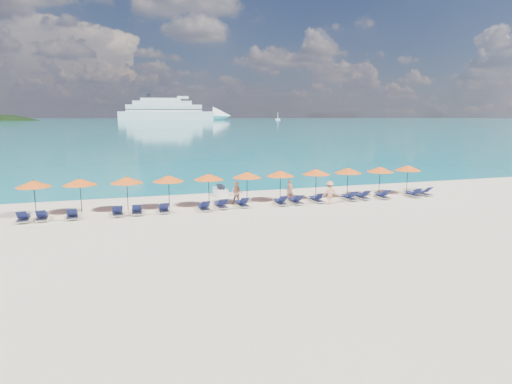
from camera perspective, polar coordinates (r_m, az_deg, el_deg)
name	(u,v)px	position (r m, az deg, el deg)	size (l,w,h in m)	color
ground	(271,221)	(25.27, 2.02, -3.83)	(1400.00, 1400.00, 0.00)	beige
sea	(128,120)	(683.22, -16.74, 9.23)	(1600.00, 1300.00, 0.01)	#1FA9B2
headland_small	(0,150)	(601.57, -30.92, 4.81)	(162.00, 126.00, 85.50)	black
cruise_ship	(177,112)	(598.39, -10.55, 10.45)	(151.52, 48.07, 41.66)	white
sailboat_near	(278,120)	(561.67, 2.95, 9.63)	(5.43, 1.81, 9.96)	white
sailboat_far	(278,119)	(660.13, 2.91, 9.72)	(6.41, 2.14, 11.75)	white
jetski	(221,191)	(33.39, -4.76, 0.14)	(0.81, 2.14, 0.76)	white
beachgoer_a	(290,191)	(30.86, 4.57, 0.17)	(0.56, 0.37, 1.54)	tan
beachgoer_b	(237,193)	(29.67, -2.55, -0.13)	(0.79, 0.45, 1.62)	tan
beachgoer_c	(330,193)	(30.11, 9.79, -0.09)	(1.06, 0.49, 1.65)	tan
umbrella_0	(33,184)	(29.30, -27.54, 0.98)	(2.10, 2.10, 2.28)	black
umbrella_1	(80,182)	(28.93, -22.45, 1.26)	(2.10, 2.10, 2.28)	black
umbrella_2	(127,180)	(28.75, -16.87, 1.55)	(2.10, 2.10, 2.28)	black
umbrella_3	(168,178)	(28.76, -11.59, 1.78)	(2.10, 2.10, 2.28)	black
umbrella_4	(209,177)	(29.15, -6.34, 2.04)	(2.10, 2.10, 2.28)	black
umbrella_5	(247,175)	(29.94, -1.21, 2.31)	(2.10, 2.10, 2.28)	black
umbrella_6	(280,173)	(30.73, 3.27, 2.50)	(2.10, 2.10, 2.28)	black
umbrella_7	(316,172)	(31.89, 8.04, 2.69)	(2.10, 2.10, 2.28)	black
umbrella_8	(348,170)	(33.05, 12.17, 2.83)	(2.10, 2.10, 2.28)	black
umbrella_9	(380,169)	(34.31, 16.22, 2.91)	(2.10, 2.10, 2.28)	black
umbrella_10	(408,168)	(35.98, 19.60, 3.05)	(2.10, 2.10, 2.28)	black
lounger_0	(23,218)	(28.42, -28.60, -3.02)	(0.74, 1.74, 0.66)	silver
lounger_1	(42,216)	(28.24, -26.64, -2.93)	(0.78, 1.75, 0.66)	silver
lounger_2	(72,215)	(27.97, -23.30, -2.80)	(0.76, 1.75, 0.66)	silver
lounger_3	(117,212)	(27.85, -17.99, -2.51)	(0.73, 1.74, 0.66)	silver
lounger_4	(137,210)	(27.86, -15.60, -2.38)	(0.65, 1.71, 0.66)	silver
lounger_5	(164,209)	(27.93, -12.20, -2.20)	(0.62, 1.70, 0.66)	silver
lounger_6	(204,207)	(28.10, -6.98, -1.97)	(0.67, 1.72, 0.66)	silver
lounger_7	(221,205)	(28.65, -4.70, -1.70)	(0.73, 1.74, 0.66)	silver
lounger_8	(242,203)	(29.01, -1.89, -1.52)	(0.70, 1.73, 0.66)	silver
lounger_9	(281,202)	(29.64, 3.29, -1.28)	(0.71, 1.73, 0.66)	silver
lounger_10	(296,201)	(30.04, 5.32, -1.15)	(0.65, 1.71, 0.66)	silver
lounger_11	(316,199)	(30.83, 8.05, -0.92)	(0.66, 1.71, 0.66)	silver
lounger_12	(349,197)	(31.99, 12.31, -0.65)	(0.63, 1.70, 0.66)	silver
lounger_13	(362,196)	(32.62, 13.94, -0.51)	(0.65, 1.71, 0.66)	silver
lounger_14	(382,195)	(33.27, 16.47, -0.42)	(0.76, 1.75, 0.66)	silver
lounger_15	(412,194)	(34.69, 20.14, -0.21)	(0.63, 1.71, 0.66)	silver
lounger_16	(423,192)	(35.56, 21.33, -0.04)	(0.78, 1.75, 0.66)	silver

